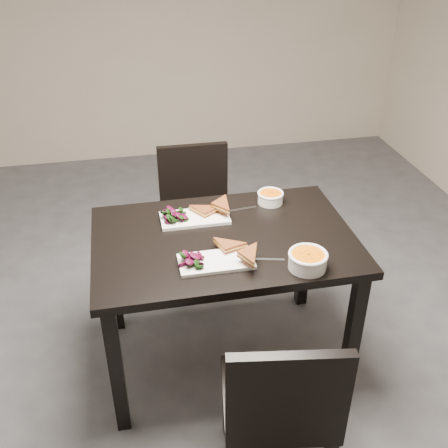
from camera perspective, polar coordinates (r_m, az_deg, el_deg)
name	(u,v)px	position (r m, az deg, el deg)	size (l,w,h in m)	color
ground	(160,338)	(3.01, -6.91, -12.13)	(5.00, 5.00, 0.00)	#47474C
table	(224,255)	(2.48, 0.00, -3.33)	(1.20, 0.80, 0.75)	black
chair_near	(281,404)	(2.06, 6.15, -18.84)	(0.48, 0.48, 0.85)	black
chair_far	(197,208)	(3.19, -2.99, 1.70)	(0.42, 0.42, 0.85)	black
plate_near	(216,262)	(2.25, -0.87, -4.09)	(0.32, 0.16, 0.02)	white
sandwich_near	(230,251)	(2.25, 0.68, -2.98)	(0.16, 0.12, 0.05)	brown
salad_near	(193,259)	(2.22, -3.42, -3.75)	(0.10, 0.09, 0.04)	black
soup_bowl_near	(308,259)	(2.23, 9.06, -3.81)	(0.17, 0.17, 0.07)	white
cutlery_near	(264,259)	(2.28, 4.32, -3.83)	(0.18, 0.02, 0.00)	silver
plate_far	(195,218)	(2.56, -3.19, 0.66)	(0.33, 0.16, 0.02)	white
sandwich_far	(208,212)	(2.53, -1.71, 1.33)	(0.16, 0.12, 0.05)	brown
salad_far	(174,214)	(2.53, -5.45, 1.03)	(0.10, 0.09, 0.05)	black
soup_bowl_far	(270,197)	(2.69, 5.05, 2.95)	(0.13, 0.13, 0.06)	white
cutlery_far	(239,209)	(2.64, 1.68, 1.58)	(0.18, 0.02, 0.00)	silver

